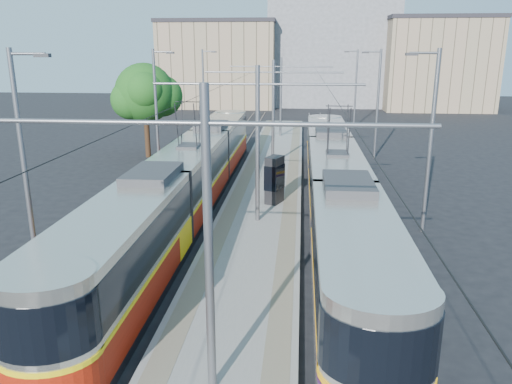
# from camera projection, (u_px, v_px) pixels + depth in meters

# --- Properties ---
(ground) EXTENTS (160.00, 160.00, 0.00)m
(ground) POSITION_uv_depth(u_px,v_px,m) (235.00, 312.00, 15.61)
(ground) COLOR black
(ground) RESTS_ON ground
(platform) EXTENTS (4.00, 50.00, 0.30)m
(platform) POSITION_uv_depth(u_px,v_px,m) (270.00, 176.00, 31.85)
(platform) COLOR gray
(platform) RESTS_ON ground
(tactile_strip_left) EXTENTS (0.70, 50.00, 0.01)m
(tactile_strip_left) POSITION_uv_depth(u_px,v_px,m) (247.00, 173.00, 31.93)
(tactile_strip_left) COLOR gray
(tactile_strip_left) RESTS_ON platform
(tactile_strip_right) EXTENTS (0.70, 50.00, 0.01)m
(tactile_strip_right) POSITION_uv_depth(u_px,v_px,m) (293.00, 174.00, 31.68)
(tactile_strip_right) COLOR gray
(tactile_strip_right) RESTS_ON platform
(rails) EXTENTS (8.71, 70.00, 0.03)m
(rails) POSITION_uv_depth(u_px,v_px,m) (270.00, 178.00, 31.89)
(rails) COLOR gray
(rails) RESTS_ON ground
(track_arrow) EXTENTS (1.20, 5.00, 0.01)m
(track_arrow) POSITION_uv_depth(u_px,v_px,m) (84.00, 364.00, 13.05)
(track_arrow) COLOR silver
(track_arrow) RESTS_ON ground
(tram_left) EXTENTS (2.43, 31.27, 5.50)m
(tram_left) POSITION_uv_depth(u_px,v_px,m) (190.00, 178.00, 25.17)
(tram_left) COLOR black
(tram_left) RESTS_ON ground
(tram_right) EXTENTS (2.43, 29.18, 5.50)m
(tram_right) POSITION_uv_depth(u_px,v_px,m) (336.00, 185.00, 23.31)
(tram_right) COLOR black
(tram_right) RESTS_ON ground
(catenary) EXTENTS (9.20, 70.00, 7.00)m
(catenary) POSITION_uv_depth(u_px,v_px,m) (267.00, 113.00, 27.92)
(catenary) COLOR slate
(catenary) RESTS_ON platform
(street_lamps) EXTENTS (15.18, 38.22, 8.00)m
(street_lamps) POSITION_uv_depth(u_px,v_px,m) (274.00, 106.00, 34.57)
(street_lamps) COLOR slate
(street_lamps) RESTS_ON ground
(shelter) EXTENTS (1.04, 1.28, 2.44)m
(shelter) POSITION_uv_depth(u_px,v_px,m) (274.00, 179.00, 25.49)
(shelter) COLOR black
(shelter) RESTS_ON platform
(tree) EXTENTS (4.85, 4.48, 7.04)m
(tree) POSITION_uv_depth(u_px,v_px,m) (149.00, 94.00, 37.21)
(tree) COLOR #382314
(tree) RESTS_ON ground
(building_left) EXTENTS (16.32, 12.24, 11.98)m
(building_left) POSITION_uv_depth(u_px,v_px,m) (220.00, 64.00, 72.30)
(building_left) COLOR gray
(building_left) RESTS_ON ground
(building_centre) EXTENTS (18.36, 14.28, 15.59)m
(building_centre) POSITION_uv_depth(u_px,v_px,m) (331.00, 51.00, 74.24)
(building_centre) COLOR gray
(building_centre) RESTS_ON ground
(building_right) EXTENTS (14.28, 10.20, 12.27)m
(building_right) POSITION_uv_depth(u_px,v_px,m) (436.00, 64.00, 67.72)
(building_right) COLOR gray
(building_right) RESTS_ON ground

